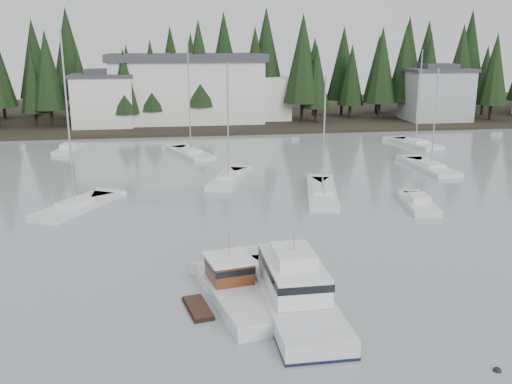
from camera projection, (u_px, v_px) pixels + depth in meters
far_shore_land at (212, 113)px, 108.88m from camera, size 240.00×54.00×1.00m
conifer_treeline at (217, 121)px, 98.38m from camera, size 200.00×22.00×20.00m
house_west at (103, 99)px, 87.87m from camera, size 9.54×7.42×8.75m
house_east_a at (436, 93)px, 94.72m from camera, size 10.60×8.48×9.25m
harbor_inn at (200, 89)px, 92.96m from camera, size 29.50×11.50×10.90m
lobster_boat_brown at (235, 293)px, 30.49m from camera, size 5.03×8.33×3.94m
cabin_cruiser_center at (294, 294)px, 29.81m from camera, size 3.48×10.93×4.68m
sailboat_3 at (229, 181)px, 56.42m from camera, size 5.33×8.97×12.11m
sailboat_4 at (75, 208)px, 47.02m from camera, size 6.43×8.59×14.89m
sailboat_5 at (431, 169)px, 61.65m from camera, size 2.94×8.98×11.26m
sailboat_7 at (416, 145)px, 75.48m from camera, size 4.61×8.52×12.91m
sailboat_8 at (191, 154)px, 69.18m from camera, size 5.73×9.23×14.20m
sailboat_9 at (322, 195)px, 51.18m from camera, size 4.79×10.82×11.17m
runabout_1 at (419, 205)px, 47.83m from camera, size 3.26×6.70×1.42m
runabout_3 at (68, 151)px, 71.18m from camera, size 3.22×5.98×1.42m
mooring_buoy_dark at (497, 371)px, 24.13m from camera, size 0.36×0.36×0.36m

